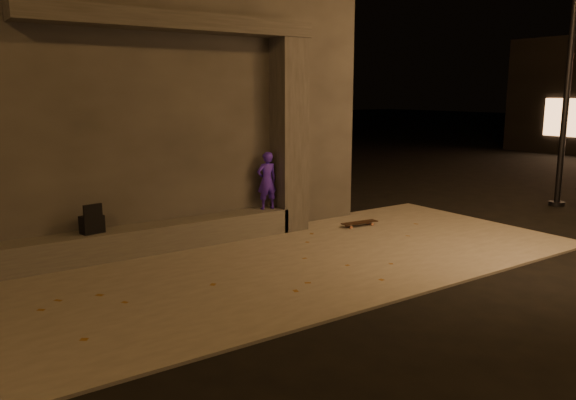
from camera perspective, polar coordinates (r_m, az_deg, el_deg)
ground at (r=7.17m, az=6.04°, el=-10.96°), size 120.00×120.00×0.00m
sidewalk at (r=8.69m, az=-2.61°, el=-6.83°), size 11.00×4.40×0.04m
building at (r=12.01m, az=-18.57°, el=10.08°), size 9.00×5.10×5.22m
ledge at (r=9.54m, az=-15.98°, el=-4.09°), size 6.00×0.55×0.45m
column at (r=10.70m, az=0.08°, el=6.49°), size 0.55×0.55×3.60m
canopy at (r=9.70m, az=-11.36°, el=17.31°), size 5.00×0.70×0.28m
skateboarder at (r=10.52m, az=-2.16°, el=1.98°), size 0.42×0.30×1.08m
backpack at (r=9.30m, az=-19.30°, el=-2.20°), size 0.37×0.28×0.48m
skateboard at (r=11.24m, az=7.29°, el=-2.31°), size 0.79×0.27×0.09m
street_lamp_2 at (r=14.67m, az=27.01°, el=15.82°), size 0.36×0.36×7.44m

